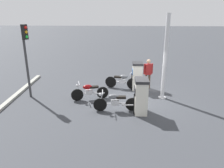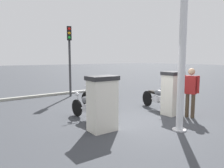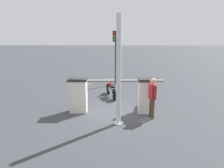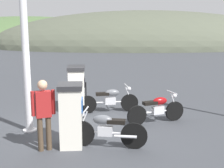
{
  "view_description": "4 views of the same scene",
  "coord_description": "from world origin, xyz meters",
  "px_view_note": "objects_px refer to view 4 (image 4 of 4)",
  "views": [
    {
      "loc": [
        0.61,
        10.26,
        4.32
      ],
      "look_at": [
        1.16,
        0.43,
        0.97
      ],
      "focal_mm": 34.14,
      "sensor_mm": 36.0,
      "label": 1
    },
    {
      "loc": [
        -5.19,
        4.74,
        2.1
      ],
      "look_at": [
        1.61,
        -0.08,
        1.07
      ],
      "focal_mm": 33.99,
      "sensor_mm": 36.0,
      "label": 2
    },
    {
      "loc": [
        -9.54,
        -0.35,
        3.53
      ],
      "look_at": [
        1.6,
        0.05,
        0.92
      ],
      "focal_mm": 34.32,
      "sensor_mm": 36.0,
      "label": 3
    },
    {
      "loc": [
        0.35,
        -8.95,
        3.1
      ],
      "look_at": [
        0.95,
        0.08,
        1.26
      ],
      "focal_mm": 49.76,
      "sensor_mm": 36.0,
      "label": 4
    }
  ],
  "objects_px": {
    "fuel_pump_near": "(71,115)",
    "motorcycle_extra": "(157,109)",
    "canopy_support_pole": "(26,59)",
    "attendant_person": "(43,110)",
    "motorcycle_near_pump": "(106,129)",
    "motorcycle_far_pump": "(110,99)",
    "fuel_pump_far": "(77,89)"
  },
  "relations": [
    {
      "from": "motorcycle_far_pump",
      "to": "attendant_person",
      "type": "height_order",
      "value": "attendant_person"
    },
    {
      "from": "attendant_person",
      "to": "motorcycle_extra",
      "type": "bearing_deg",
      "value": 30.76
    },
    {
      "from": "canopy_support_pole",
      "to": "attendant_person",
      "type": "bearing_deg",
      "value": -65.8
    },
    {
      "from": "motorcycle_far_pump",
      "to": "fuel_pump_near",
      "type": "bearing_deg",
      "value": -111.22
    },
    {
      "from": "motorcycle_far_pump",
      "to": "canopy_support_pole",
      "type": "bearing_deg",
      "value": -144.81
    },
    {
      "from": "motorcycle_near_pump",
      "to": "canopy_support_pole",
      "type": "height_order",
      "value": "canopy_support_pole"
    },
    {
      "from": "fuel_pump_far",
      "to": "attendant_person",
      "type": "bearing_deg",
      "value": -100.97
    },
    {
      "from": "fuel_pump_near",
      "to": "attendant_person",
      "type": "height_order",
      "value": "attendant_person"
    },
    {
      "from": "fuel_pump_near",
      "to": "motorcycle_far_pump",
      "type": "relative_size",
      "value": 0.77
    },
    {
      "from": "fuel_pump_near",
      "to": "fuel_pump_far",
      "type": "height_order",
      "value": "fuel_pump_near"
    },
    {
      "from": "fuel_pump_near",
      "to": "fuel_pump_far",
      "type": "xyz_separation_m",
      "value": [
        -0.0,
        3.06,
        -0.0
      ]
    },
    {
      "from": "canopy_support_pole",
      "to": "motorcycle_near_pump",
      "type": "bearing_deg",
      "value": -32.24
    },
    {
      "from": "fuel_pump_near",
      "to": "motorcycle_extra",
      "type": "height_order",
      "value": "fuel_pump_near"
    },
    {
      "from": "motorcycle_extra",
      "to": "canopy_support_pole",
      "type": "height_order",
      "value": "canopy_support_pole"
    },
    {
      "from": "motorcycle_far_pump",
      "to": "fuel_pump_far",
      "type": "bearing_deg",
      "value": 172.58
    },
    {
      "from": "fuel_pump_near",
      "to": "motorcycle_far_pump",
      "type": "bearing_deg",
      "value": 68.78
    },
    {
      "from": "fuel_pump_near",
      "to": "attendant_person",
      "type": "relative_size",
      "value": 0.92
    },
    {
      "from": "fuel_pump_far",
      "to": "motorcycle_near_pump",
      "type": "height_order",
      "value": "fuel_pump_far"
    },
    {
      "from": "fuel_pump_far",
      "to": "motorcycle_far_pump",
      "type": "distance_m",
      "value": 1.19
    },
    {
      "from": "fuel_pump_near",
      "to": "fuel_pump_far",
      "type": "distance_m",
      "value": 3.06
    },
    {
      "from": "fuel_pump_near",
      "to": "motorcycle_extra",
      "type": "xyz_separation_m",
      "value": [
        2.52,
        1.66,
        -0.37
      ]
    },
    {
      "from": "canopy_support_pole",
      "to": "motorcycle_far_pump",
      "type": "bearing_deg",
      "value": 35.19
    },
    {
      "from": "motorcycle_near_pump",
      "to": "motorcycle_extra",
      "type": "height_order",
      "value": "motorcycle_near_pump"
    },
    {
      "from": "motorcycle_near_pump",
      "to": "motorcycle_far_pump",
      "type": "distance_m",
      "value": 3.06
    },
    {
      "from": "fuel_pump_near",
      "to": "motorcycle_extra",
      "type": "bearing_deg",
      "value": 33.46
    },
    {
      "from": "motorcycle_extra",
      "to": "canopy_support_pole",
      "type": "bearing_deg",
      "value": -173.26
    },
    {
      "from": "motorcycle_near_pump",
      "to": "motorcycle_far_pump",
      "type": "relative_size",
      "value": 0.94
    },
    {
      "from": "fuel_pump_near",
      "to": "motorcycle_near_pump",
      "type": "distance_m",
      "value": 0.93
    },
    {
      "from": "motorcycle_extra",
      "to": "fuel_pump_near",
      "type": "bearing_deg",
      "value": -146.54
    },
    {
      "from": "fuel_pump_near",
      "to": "motorcycle_near_pump",
      "type": "bearing_deg",
      "value": -8.84
    },
    {
      "from": "fuel_pump_near",
      "to": "canopy_support_pole",
      "type": "relative_size",
      "value": 0.38
    },
    {
      "from": "fuel_pump_far",
      "to": "motorcycle_near_pump",
      "type": "xyz_separation_m",
      "value": [
        0.86,
        -3.19,
        -0.33
      ]
    }
  ]
}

